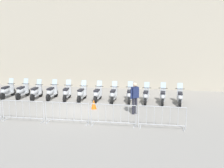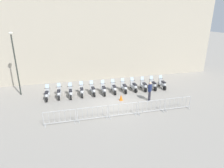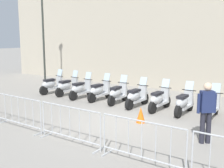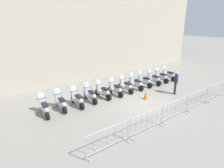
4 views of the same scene
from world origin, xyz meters
The scene contains 21 objects.
ground_plane centered at (0.00, 0.00, 0.00)m, with size 120.00×120.00×0.00m, color gray.
building_facade centered at (0.30, 7.89, 5.59)m, with size 28.00×2.40×11.19m, color #B2A893.
motorcycle_0 centered at (-5.57, 2.51, 0.45)m, with size 0.58×1.73×1.24m.
motorcycle_1 centered at (-4.53, 2.58, 0.45)m, with size 0.57×1.73×1.24m.
motorcycle_2 centered at (-3.51, 2.40, 0.45)m, with size 0.56×1.73×1.24m.
motorcycle_3 centered at (-2.48, 2.50, 0.45)m, with size 0.56×1.73×1.24m.
motorcycle_4 centered at (-1.44, 2.45, 0.45)m, with size 0.56×1.72×1.24m.
motorcycle_5 centered at (-0.43, 2.31, 0.45)m, with size 0.56×1.73×1.24m.
motorcycle_6 centered at (0.60, 2.32, 0.45)m, with size 0.56×1.73×1.24m.
motorcycle_7 centered at (1.63, 2.30, 0.45)m, with size 0.56×1.72×1.24m.
motorcycle_8 centered at (2.66, 2.31, 0.45)m, with size 0.56×1.72×1.24m.
motorcycle_9 centered at (3.68, 2.18, 0.45)m, with size 0.56×1.73×1.24m.
motorcycle_10 centered at (4.71, 2.18, 0.45)m, with size 0.56×1.73×1.24m.
motorcycle_11 centered at (5.73, 2.12, 0.45)m, with size 0.56×1.73×1.24m.
barrier_segment_0 centered at (-4.63, -2.13, 0.53)m, with size 2.19×0.52×1.07m.
barrier_segment_1 centered at (-2.36, -2.22, 0.53)m, with size 2.19×0.52×1.07m.
barrier_segment_2 centered at (-0.09, -2.30, 0.53)m, with size 2.19×0.52×1.07m.
barrier_segment_3 centered at (2.18, -2.39, 0.53)m, with size 2.19×0.52×1.07m.
barrier_segment_4 centered at (4.46, -2.47, 0.53)m, with size 2.19×0.52×1.07m.
officer_near_row_end centered at (3.09, -0.23, 0.98)m, with size 0.45×0.40×1.73m.
traffic_cone centered at (0.71, 0.49, 0.28)m, with size 0.32×0.32×0.55m, color orange.
Camera 4 is at (-8.67, -7.30, 5.10)m, focal length 30.01 mm.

